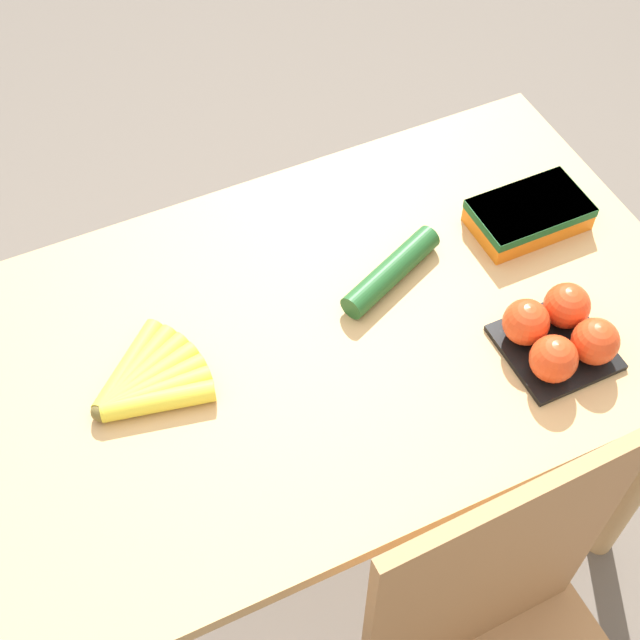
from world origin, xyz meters
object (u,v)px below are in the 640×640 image
at_px(tomato_pack, 560,334).
at_px(carrot_bag, 529,213).
at_px(cucumber_near, 391,271).
at_px(banana_bunch, 146,383).

relative_size(tomato_pack, carrot_bag, 0.81).
bearing_deg(cucumber_near, banana_bunch, 4.35).
bearing_deg(banana_bunch, tomato_pack, 161.58).
height_order(banana_bunch, tomato_pack, tomato_pack).
bearing_deg(carrot_bag, cucumber_near, 2.04).
bearing_deg(tomato_pack, carrot_bag, -113.44).
xyz_separation_m(banana_bunch, carrot_bag, (-0.72, -0.04, 0.01)).
distance_m(banana_bunch, carrot_bag, 0.72).
xyz_separation_m(carrot_bag, cucumber_near, (0.28, 0.01, -0.01)).
bearing_deg(carrot_bag, banana_bunch, 3.46).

